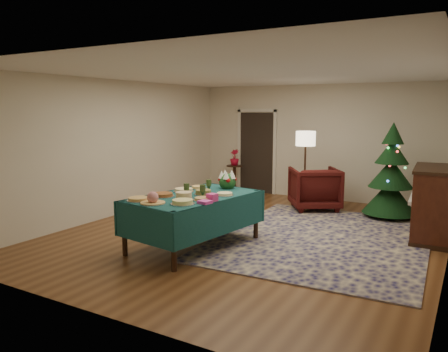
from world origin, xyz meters
The scene contains 26 objects.
room_shell centered at (0.00, 0.00, 1.35)m, with size 7.00×7.00×7.00m.
doorway centered at (-1.60, 3.48, 1.10)m, with size 1.08×0.04×2.16m.
rug centered at (1.15, 0.32, 0.01)m, with size 3.20×4.20×0.02m, color #151348.
buffet_table centered at (-0.46, -1.10, 0.65)m, with size 1.53×2.25×0.81m.
platter_0 centered at (-0.93, -1.82, 0.83)m, with size 0.35×0.35×0.05m.
platter_1 centered at (-0.62, -1.89, 0.88)m, with size 0.35×0.35×0.18m.
platter_2 centered at (-0.25, -1.70, 0.84)m, with size 0.34×0.34×0.07m.
platter_3 centered at (-0.82, -1.40, 0.84)m, with size 0.35×0.35×0.06m.
platter_4 centered at (-0.43, -1.42, 0.86)m, with size 0.28×0.28×0.11m.
platter_5 centered at (-0.13, -1.34, 0.83)m, with size 0.30×0.30×0.05m.
platter_6 centered at (-0.77, -0.92, 0.84)m, with size 0.33×0.33×0.06m.
platter_7 centered at (-0.37, -0.98, 0.85)m, with size 0.28×0.28×0.08m.
platter_8 centered at (-0.05, -0.86, 0.83)m, with size 0.28×0.28×0.05m.
platter_9 centered at (-0.72, -0.56, 0.83)m, with size 0.27×0.27×0.05m.
goblet_0 centered at (-0.45, -0.68, 0.91)m, with size 0.09×0.09×0.19m.
goblet_1 centered at (-0.27, -1.15, 0.91)m, with size 0.09×0.09×0.19m.
goblet_2 centered at (-0.55, -1.16, 0.91)m, with size 0.09×0.09×0.19m.
napkin_stack centered at (0.00, -1.50, 0.83)m, with size 0.16×0.16×0.04m, color #F042BE.
gift_box centered at (0.00, -1.31, 0.86)m, with size 0.13×0.13×0.11m, color #E7409A.
centerpiece centered at (-0.32, -0.30, 0.95)m, with size 0.29×0.29×0.34m.
armchair centered at (0.32, 2.34, 0.50)m, with size 0.97×0.90×0.99m, color #3D0E0D.
floor_lamp centered at (0.17, 2.13, 1.42)m, with size 0.41×0.41×1.68m.
side_table centered at (-2.03, 3.10, 0.35)m, with size 0.40×0.40×0.72m.
potted_plant centered at (-2.03, 3.10, 0.83)m, with size 0.23×0.40×0.23m, color #A40B23.
christmas_tree centered at (1.84, 2.37, 0.84)m, with size 1.08×1.08×1.88m.
piano centered at (2.69, 1.20, 0.58)m, with size 0.72×1.41×1.19m.
Camera 1 is at (3.21, -6.55, 2.11)m, focal length 35.00 mm.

